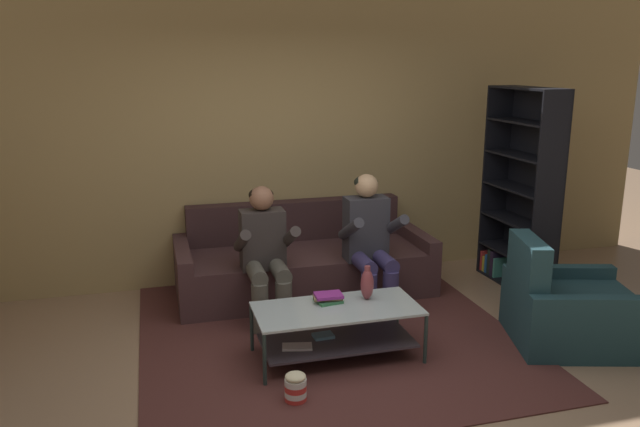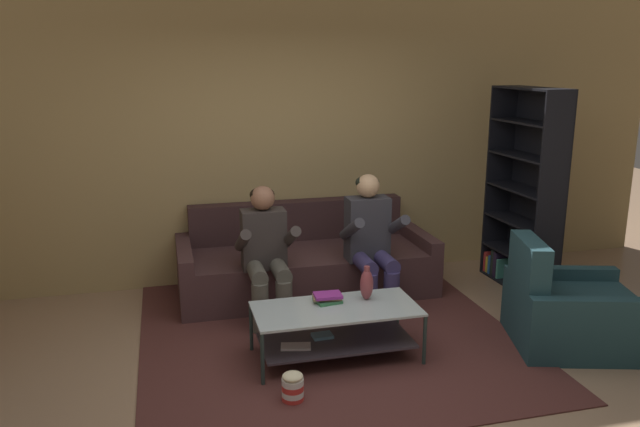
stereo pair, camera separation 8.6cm
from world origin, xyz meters
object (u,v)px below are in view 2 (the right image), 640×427
Objects in this scene: coffee_table at (335,324)px; couch at (305,264)px; book_stack at (328,298)px; popcorn_tub at (293,387)px; bookshelf at (525,198)px; person_seated_right at (371,238)px; vase at (367,284)px; person_seated_left at (266,249)px; armchair at (569,312)px.

couch is at bearing 85.96° from coffee_table.
book_stack reaches higher than popcorn_tub.
person_seated_right is at bearing -172.14° from bookshelf.
vase is 0.32m from book_stack.
bookshelf is (2.15, -0.34, 0.61)m from couch.
person_seated_right reaches higher than popcorn_tub.
bookshelf reaches higher than popcorn_tub.
vase is at bearing -49.73° from person_seated_left.
popcorn_tub is (-0.54, -1.97, -0.17)m from couch.
coffee_table is at bearing -153.82° from bookshelf.
coffee_table reaches higher than popcorn_tub.
person_seated_left is 0.94× the size of coffee_table.
couch is 9.02× the size of vase.
person_seated_right reaches higher than coffee_table.
person_seated_right is at bearing 56.65° from coffee_table.
coffee_table is 0.70m from popcorn_tub.
book_stack is 0.12× the size of bookshelf.
couch is 1.24× the size of bookshelf.
armchair is at bearing -10.93° from book_stack.
armchair is 5.37× the size of popcorn_tub.
book_stack is at bearing -95.47° from couch.
couch is 2.26m from bookshelf.
bookshelf reaches higher than person_seated_right.
vase is (0.28, 0.10, 0.26)m from coffee_table.
book_stack is 1.14× the size of popcorn_tub.
person_seated_left is 0.95× the size of person_seated_right.
person_seated_left is at bearing 153.59° from armchair.
person_seated_right is at bearing 138.92° from armchair.
person_seated_right is 1.73m from armchair.
couch is at bearing 171.06° from bookshelf.
popcorn_tub is at bearing -105.30° from couch.
book_stack is 1.91m from armchair.
bookshelf is 9.48× the size of popcorn_tub.
armchair is at bearing -26.41° from person_seated_left.
bookshelf is 1.53m from armchair.
couch is 2.08× the size of person_seated_left.
vase reaches higher than popcorn_tub.
book_stack is at bearing 100.56° from coffee_table.
bookshelf is at bearing 31.24° from popcorn_tub.
bookshelf reaches higher than couch.
person_seated_left reaches higher than book_stack.
popcorn_tub is (-0.44, -0.52, -0.17)m from coffee_table.
book_stack is (-0.13, -1.32, 0.17)m from couch.
bookshelf reaches higher than armchair.
person_seated_right reaches higher than armchair.
vase is at bearing -82.48° from couch.
person_seated_left is 1.49m from popcorn_tub.
popcorn_tub is (-2.69, -1.63, -0.78)m from bookshelf.
person_seated_right is 1.70m from bookshelf.
person_seated_right reaches higher than vase.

